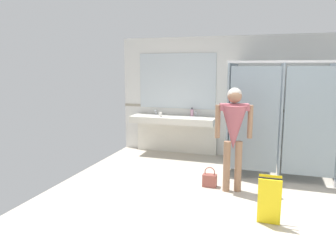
# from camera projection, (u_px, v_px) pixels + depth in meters

# --- Properties ---
(ground_plane) EXTENTS (6.54, 6.61, 0.10)m
(ground_plane) POSITION_uv_depth(u_px,v_px,m) (259.00, 226.00, 4.06)
(ground_plane) COLOR #B2A899
(wall_back) EXTENTS (6.54, 0.12, 2.60)m
(wall_back) POSITION_uv_depth(u_px,v_px,m) (267.00, 98.00, 6.73)
(wall_back) COLOR silver
(wall_back) RESTS_ON ground_plane
(wall_back_tile_band) EXTENTS (6.54, 0.01, 0.06)m
(wall_back_tile_band) POSITION_uv_depth(u_px,v_px,m) (267.00, 110.00, 6.71)
(wall_back_tile_band) COLOR #9E937F
(wall_back_tile_band) RESTS_ON wall_back
(vanity_counter) EXTENTS (1.88, 0.57, 0.98)m
(vanity_counter) POSITION_uv_depth(u_px,v_px,m) (174.00, 126.00, 7.17)
(vanity_counter) COLOR silver
(vanity_counter) RESTS_ON ground_plane
(mirror_panel) EXTENTS (1.78, 0.02, 1.23)m
(mirror_panel) POSITION_uv_depth(u_px,v_px,m) (177.00, 81.00, 7.20)
(mirror_panel) COLOR silver
(mirror_panel) RESTS_ON wall_back
(bathroom_stalls) EXTENTS (2.72, 1.45, 2.05)m
(bathroom_stalls) POSITION_uv_depth(u_px,v_px,m) (307.00, 117.00, 5.61)
(bathroom_stalls) COLOR gray
(bathroom_stalls) RESTS_ON ground_plane
(person_standing) EXTENTS (0.56, 0.49, 1.64)m
(person_standing) POSITION_uv_depth(u_px,v_px,m) (234.00, 127.00, 4.92)
(person_standing) COLOR #8C664C
(person_standing) RESTS_ON ground_plane
(handbag) EXTENTS (0.23, 0.13, 0.33)m
(handbag) POSITION_uv_depth(u_px,v_px,m) (210.00, 180.00, 5.25)
(handbag) COLOR #934C42
(handbag) RESTS_ON ground_plane
(soap_dispenser) EXTENTS (0.07, 0.07, 0.19)m
(soap_dispenser) POSITION_uv_depth(u_px,v_px,m) (192.00, 113.00, 7.08)
(soap_dispenser) COLOR #D899B2
(soap_dispenser) RESTS_ON vanity_counter
(paper_cup) EXTENTS (0.07, 0.07, 0.11)m
(paper_cup) POSITION_uv_depth(u_px,v_px,m) (160.00, 114.00, 6.99)
(paper_cup) COLOR white
(paper_cup) RESTS_ON vanity_counter
(wet_floor_sign) EXTENTS (0.28, 0.19, 0.61)m
(wet_floor_sign) POSITION_uv_depth(u_px,v_px,m) (269.00, 200.00, 3.97)
(wet_floor_sign) COLOR yellow
(wet_floor_sign) RESTS_ON ground_plane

